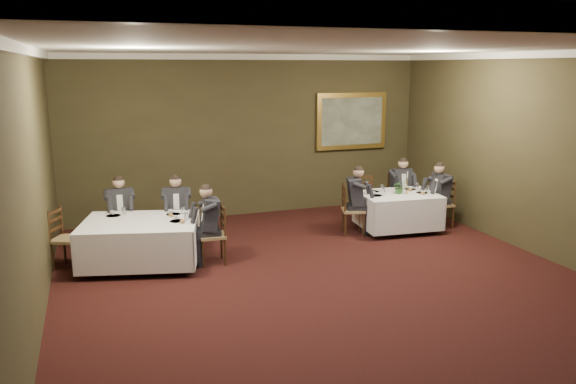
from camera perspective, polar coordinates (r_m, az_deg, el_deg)
ground at (r=8.24m, az=5.62°, el=-10.61°), size 10.00×10.00×0.00m
ceiling at (r=7.58m, az=6.20°, el=14.50°), size 8.00×10.00×0.10m
back_wall at (r=12.37m, az=-4.04°, el=5.68°), size 8.00×0.10×3.50m
left_wall at (r=7.04m, az=-25.04°, el=-0.83°), size 0.10×10.00×3.50m
right_wall at (r=10.08m, az=26.97°, el=2.74°), size 0.10×10.00×3.50m
crown_molding at (r=7.58m, az=6.19°, el=14.04°), size 8.00×10.00×0.12m
table_main at (r=11.47m, az=11.09°, el=-1.69°), size 1.63×1.30×0.67m
table_second at (r=9.62m, az=-14.73°, el=-4.67°), size 2.16×1.84×0.67m
chair_main_backleft at (r=12.05m, az=7.73°, el=-1.69°), size 0.55×0.53×1.00m
chair_main_backright at (r=12.37m, az=11.22°, el=-1.44°), size 0.45×0.44×1.00m
diner_main_backright at (r=12.31m, az=11.29°, el=-0.43°), size 0.43×0.49×1.35m
chair_main_endleft at (r=11.15m, az=6.56°, el=-2.84°), size 0.53×0.54×1.00m
diner_main_endleft at (r=11.09m, az=6.65°, el=-1.70°), size 0.57×0.52×1.35m
chair_main_endright at (r=11.95m, az=15.23°, el=-2.15°), size 0.43×0.45×1.00m
diner_main_endright at (r=11.89m, az=15.25°, el=-1.09°), size 0.49×0.43×1.35m
chair_sec_backleft at (r=10.67m, az=-16.55°, el=-4.01°), size 0.44×0.42×1.00m
diner_sec_backleft at (r=10.59m, az=-16.62°, el=-2.84°), size 0.42×0.48×1.35m
chair_sec_backright at (r=10.51m, az=-11.14°, el=-3.95°), size 0.50×0.48×1.00m
diner_sec_backright at (r=10.44m, az=-11.19°, el=-2.77°), size 0.47×0.53×1.35m
chair_sec_endright at (r=9.55m, az=-7.60°, el=-5.54°), size 0.45×0.47×1.00m
diner_sec_endright at (r=9.48m, az=-7.71°, el=-4.23°), size 0.51×0.44×1.35m
chair_sec_endleft at (r=9.94m, az=-21.46°, el=-5.59°), size 0.58×0.58×1.00m
centerpiece at (r=11.39m, az=11.26°, el=0.57°), size 0.31×0.28×0.29m
candlestick at (r=11.40m, az=12.00°, el=0.68°), size 0.07×0.07×0.46m
place_setting_table_main at (r=11.56m, az=8.82°, el=0.27°), size 0.33×0.31×0.14m
place_setting_table_second at (r=10.02m, az=-17.04°, el=-2.06°), size 0.33×0.31×0.14m
painting at (r=13.14m, az=6.46°, el=7.16°), size 1.73×0.09×1.30m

